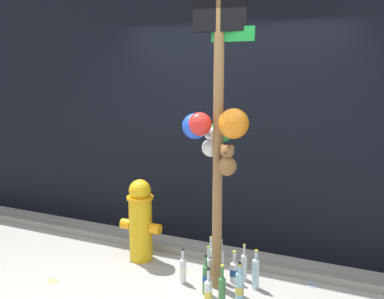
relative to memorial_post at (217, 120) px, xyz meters
name	(u,v)px	position (x,y,z in m)	size (l,w,h in m)	color
building_wall	(234,114)	(-0.19, 1.05, -0.06)	(10.00, 0.20, 3.03)	black
curb_strip	(216,257)	(-0.19, 0.54, -1.54)	(8.00, 0.12, 0.08)	gray
memorial_post	(217,120)	(0.00, 0.00, 0.00)	(0.63, 0.50, 2.67)	olive
fire_hydrant	(141,220)	(-0.94, 0.24, -1.13)	(0.46, 0.28, 0.88)	gold
bottle_0	(206,278)	(-0.04, -0.15, -1.42)	(0.06, 0.06, 0.37)	#337038
bottle_1	(183,270)	(-0.31, -0.05, -1.45)	(0.06, 0.06, 0.34)	silver
bottle_2	(211,259)	(-0.14, 0.24, -1.43)	(0.06, 0.06, 0.39)	#B2DBEA
bottle_3	(222,290)	(0.17, -0.28, -1.43)	(0.06, 0.06, 0.38)	#337038
bottle_4	(221,265)	(0.01, 0.12, -1.40)	(0.06, 0.06, 0.43)	silver
bottle_5	(208,269)	(-0.09, 0.06, -1.44)	(0.07, 0.07, 0.36)	silver
bottle_6	(244,266)	(0.20, 0.25, -1.43)	(0.06, 0.06, 0.36)	silver
bottle_7	(256,272)	(0.35, 0.13, -1.41)	(0.07, 0.07, 0.38)	#B2DBEA
bottle_8	(234,271)	(0.13, 0.16, -1.46)	(0.08, 0.08, 0.32)	silver
bottle_9	(208,292)	(0.05, -0.30, -1.46)	(0.07, 0.07, 0.33)	silver
bottle_10	(240,287)	(0.29, -0.16, -1.43)	(0.08, 0.08, 0.35)	#93CCE0
bottle_11	(239,282)	(0.25, -0.06, -1.44)	(0.06, 0.06, 0.32)	#93CCE0
litter_0	(311,283)	(0.81, 0.43, -1.57)	(0.15, 0.08, 0.01)	#8C99B2
litter_1	(185,249)	(-0.61, 0.65, -1.57)	(0.08, 0.04, 0.01)	silver
litter_2	(53,281)	(-1.47, -0.53, -1.57)	(0.10, 0.08, 0.01)	tan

